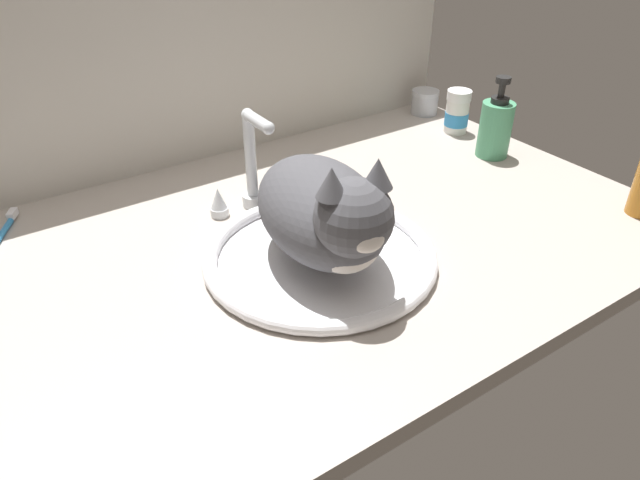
{
  "coord_description": "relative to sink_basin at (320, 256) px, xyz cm",
  "views": [
    {
      "loc": [
        -46.56,
        -70.27,
        56.22
      ],
      "look_at": [
        -3.9,
        -6.76,
        7.0
      ],
      "focal_mm": 33.3,
      "sensor_mm": 36.0,
      "label": 1
    }
  ],
  "objects": [
    {
      "name": "faucet",
      "position": [
        0.0,
        21.04,
        6.11
      ],
      "size": [
        16.79,
        10.03,
        18.38
      ],
      "color": "silver",
      "rests_on": "countertop"
    },
    {
      "name": "toothbrush",
      "position": [
        -40.4,
        35.2,
        -0.38
      ],
      "size": [
        8.64,
        14.68,
        1.7
      ],
      "color": "#338CD1",
      "rests_on": "countertop"
    },
    {
      "name": "cat",
      "position": [
        -0.38,
        -2.18,
        9.02
      ],
      "size": [
        21.61,
        38.23,
        19.36
      ],
      "color": "#4C4C51",
      "rests_on": "sink_basin"
    },
    {
      "name": "metal_jar",
      "position": [
        57.41,
        39.19,
        1.92
      ],
      "size": [
        6.63,
        6.63,
        5.81
      ],
      "color": "#B2B5BA",
      "rests_on": "countertop"
    },
    {
      "name": "countertop",
      "position": [
        3.9,
        6.76,
        -2.51
      ],
      "size": [
        119.17,
        77.4,
        3.0
      ],
      "primitive_type": "cube",
      "color": "#ADA399",
      "rests_on": "ground"
    },
    {
      "name": "pill_bottle",
      "position": [
        55.36,
        26.35,
        3.53
      ],
      "size": [
        5.47,
        5.47,
        9.77
      ],
      "color": "white",
      "rests_on": "countertop"
    },
    {
      "name": "sink_basin",
      "position": [
        0.0,
        0.0,
        0.0
      ],
      "size": [
        36.57,
        36.57,
        2.32
      ],
      "color": "white",
      "rests_on": "countertop"
    },
    {
      "name": "backsplash_wall",
      "position": [
        3.9,
        46.66,
        16.44
      ],
      "size": [
        119.17,
        2.4,
        40.9
      ],
      "primitive_type": "cube",
      "color": "beige",
      "rests_on": "ground"
    },
    {
      "name": "soap_pump_bottle",
      "position": [
        52.48,
        12.67,
        5.23
      ],
      "size": [
        6.7,
        6.7,
        16.91
      ],
      "color": "#4C9E70",
      "rests_on": "countertop"
    }
  ]
}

